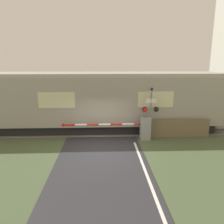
# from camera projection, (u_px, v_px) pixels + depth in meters

# --- Properties ---
(ground_plane) EXTENTS (80.00, 80.00, 0.00)m
(ground_plane) POSITION_uv_depth(u_px,v_px,m) (102.00, 150.00, 11.37)
(ground_plane) COLOR #475638
(track_bed) EXTENTS (36.00, 3.20, 0.13)m
(track_bed) POSITION_uv_depth(u_px,v_px,m) (102.00, 129.00, 14.95)
(track_bed) COLOR slate
(track_bed) RESTS_ON ground_plane
(train) EXTENTS (21.37, 3.17, 3.81)m
(train) POSITION_uv_depth(u_px,v_px,m) (62.00, 101.00, 14.40)
(train) COLOR black
(train) RESTS_ON ground_plane
(crossing_barrier) EXTENTS (5.17, 0.44, 1.36)m
(crossing_barrier) POSITION_uv_depth(u_px,v_px,m) (140.00, 128.00, 12.80)
(crossing_barrier) COLOR gray
(crossing_barrier) RESTS_ON ground_plane
(signal_post) EXTENTS (0.97, 0.26, 3.09)m
(signal_post) POSITION_uv_depth(u_px,v_px,m) (151.00, 110.00, 12.66)
(signal_post) COLOR gray
(signal_post) RESTS_ON ground_plane
(roadside_fence) EXTENTS (3.76, 0.06, 1.10)m
(roadside_fence) POSITION_uv_depth(u_px,v_px,m) (179.00, 128.00, 13.24)
(roadside_fence) COLOR #726047
(roadside_fence) RESTS_ON ground_plane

